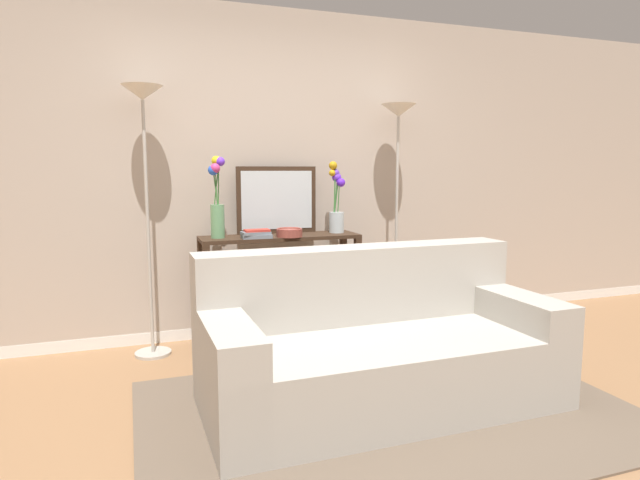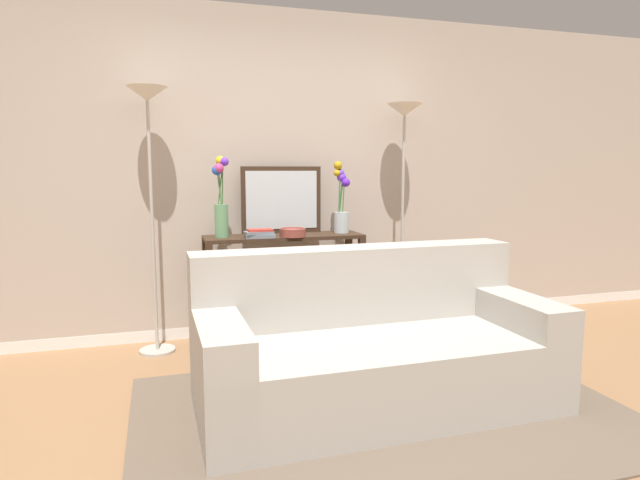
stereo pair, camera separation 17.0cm
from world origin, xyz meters
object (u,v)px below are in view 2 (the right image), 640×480
object	(u,v)px
couch	(373,351)
vase_tall_flowers	(221,201)
book_row_under_console	(240,337)
floor_lamp_right	(404,154)
floor_lamp_left	(149,146)
console_table	(284,269)
book_stack	(260,234)
wall_mirror	(282,200)
vase_short_flowers	(341,204)
fruit_bowl	(293,232)

from	to	relation	value
couch	vase_tall_flowers	bearing A→B (deg)	118.86
book_row_under_console	couch	bearing A→B (deg)	-65.44
floor_lamp_right	floor_lamp_left	bearing A→B (deg)	-180.00
console_table	floor_lamp_right	size ratio (longest dim) A/B	0.66
console_table	floor_lamp_right	xyz separation A→B (m)	(1.00, -0.01, 0.90)
vase_tall_flowers	book_row_under_console	xyz separation A→B (m)	(0.12, 0.00, -1.06)
console_table	book_stack	size ratio (longest dim) A/B	5.42
console_table	vase_tall_flowers	xyz separation A→B (m)	(-0.48, -0.00, 0.54)
console_table	wall_mirror	xyz separation A→B (m)	(0.02, 0.15, 0.53)
vase_short_flowers	vase_tall_flowers	bearing A→B (deg)	-177.81
couch	vase_tall_flowers	size ratio (longest dim) A/B	3.33
console_table	floor_lamp_left	bearing A→B (deg)	-179.33
floor_lamp_left	book_stack	distance (m)	1.00
vase_tall_flowers	vase_short_flowers	size ratio (longest dim) A/B	1.06
book_row_under_console	book_stack	bearing A→B (deg)	-35.98
couch	book_stack	bearing A→B (deg)	110.40
couch	wall_mirror	bearing A→B (deg)	98.29
book_row_under_console	fruit_bowl	bearing A→B (deg)	-14.94
floor_lamp_left	vase_short_flowers	xyz separation A→B (m)	(1.46, 0.05, -0.44)
floor_lamp_right	book_row_under_console	xyz separation A→B (m)	(-1.36, 0.01, -1.42)
book_stack	floor_lamp_right	bearing A→B (deg)	4.58
floor_lamp_right	console_table	bearing A→B (deg)	179.35
floor_lamp_left	book_stack	xyz separation A→B (m)	(0.76, -0.10, -0.64)
couch	fruit_bowl	distance (m)	1.32
floor_lamp_right	book_row_under_console	world-z (taller)	floor_lamp_right
floor_lamp_left	fruit_bowl	xyz separation A→B (m)	(1.02, -0.10, -0.64)
book_row_under_console	floor_lamp_left	bearing A→B (deg)	-178.94
floor_lamp_right	book_stack	world-z (taller)	floor_lamp_right
fruit_bowl	book_stack	bearing A→B (deg)	-179.89
couch	floor_lamp_left	size ratio (longest dim) A/B	1.05
console_table	book_row_under_console	distance (m)	0.63
couch	vase_tall_flowers	distance (m)	1.67
console_table	vase_short_flowers	world-z (taller)	vase_short_flowers
floor_lamp_left	vase_tall_flowers	bearing A→B (deg)	0.96
floor_lamp_right	vase_short_flowers	size ratio (longest dim) A/B	3.28
wall_mirror	book_row_under_console	world-z (taller)	wall_mirror
vase_tall_flowers	vase_short_flowers	world-z (taller)	vase_tall_flowers
floor_lamp_right	book_row_under_console	bearing A→B (deg)	179.52
fruit_bowl	book_row_under_console	xyz separation A→B (m)	(-0.41, 0.11, -0.82)
fruit_bowl	book_row_under_console	world-z (taller)	fruit_bowl
vase_short_flowers	fruit_bowl	world-z (taller)	vase_short_flowers
floor_lamp_right	wall_mirror	bearing A→B (deg)	170.92
couch	book_row_under_console	xyz separation A→B (m)	(-0.59, 1.28, -0.26)
vase_short_flowers	book_row_under_console	world-z (taller)	vase_short_flowers
fruit_bowl	book_stack	world-z (taller)	same
vase_short_flowers	console_table	bearing A→B (deg)	-175.99
book_stack	book_row_under_console	xyz separation A→B (m)	(-0.15, 0.11, -0.82)
console_table	book_stack	distance (m)	0.38
floor_lamp_right	fruit_bowl	xyz separation A→B (m)	(-0.96, -0.10, -0.60)
floor_lamp_right	fruit_bowl	world-z (taller)	floor_lamp_right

